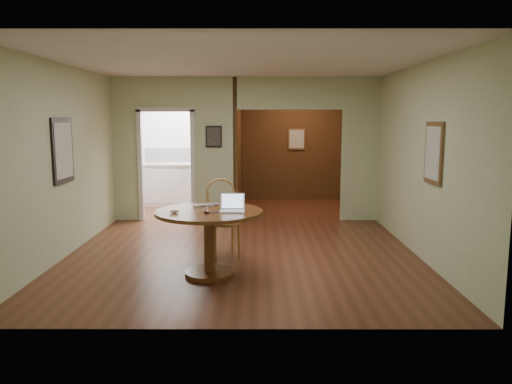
{
  "coord_description": "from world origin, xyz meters",
  "views": [
    {
      "loc": [
        0.21,
        -6.9,
        1.95
      ],
      "look_at": [
        0.2,
        -0.2,
        0.95
      ],
      "focal_mm": 35.0,
      "sensor_mm": 36.0,
      "label": 1
    }
  ],
  "objects_px": {
    "chair": "(223,214)",
    "closed_laptop": "(208,206)",
    "open_laptop": "(232,206)",
    "dining_table": "(209,228)"
  },
  "relations": [
    {
      "from": "closed_laptop",
      "to": "open_laptop",
      "type": "bearing_deg",
      "value": -70.73
    },
    {
      "from": "chair",
      "to": "closed_laptop",
      "type": "distance_m",
      "value": 0.65
    },
    {
      "from": "chair",
      "to": "closed_laptop",
      "type": "relative_size",
      "value": 3.21
    },
    {
      "from": "open_laptop",
      "to": "closed_laptop",
      "type": "relative_size",
      "value": 0.89
    },
    {
      "from": "dining_table",
      "to": "open_laptop",
      "type": "bearing_deg",
      "value": -4.59
    },
    {
      "from": "closed_laptop",
      "to": "chair",
      "type": "bearing_deg",
      "value": 47.34
    },
    {
      "from": "closed_laptop",
      "to": "dining_table",
      "type": "bearing_deg",
      "value": -110.31
    },
    {
      "from": "dining_table",
      "to": "open_laptop",
      "type": "relative_size",
      "value": 4.29
    },
    {
      "from": "dining_table",
      "to": "closed_laptop",
      "type": "relative_size",
      "value": 3.82
    },
    {
      "from": "dining_table",
      "to": "chair",
      "type": "xyz_separation_m",
      "value": [
        0.11,
        0.87,
        0.01
      ]
    }
  ]
}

